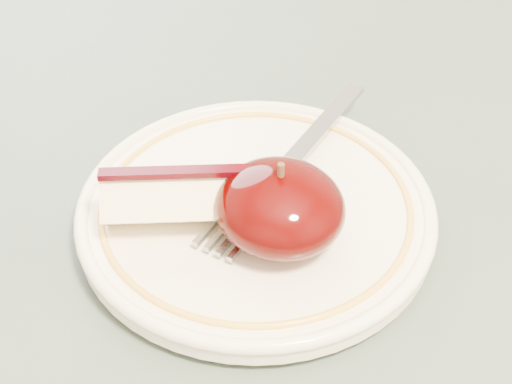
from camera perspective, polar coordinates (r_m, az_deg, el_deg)
The scene contains 5 objects.
table at distance 0.50m, azimuth -0.28°, elevation -12.52°, with size 0.90×0.90×0.75m.
plate at distance 0.44m, azimuth 0.00°, elevation -1.36°, with size 0.22×0.22×0.02m.
apple_half at distance 0.40m, azimuth 1.92°, elevation -1.23°, with size 0.08×0.07×0.05m.
apple_wedge at distance 0.42m, azimuth -6.30°, elevation -0.51°, with size 0.09×0.08×0.04m.
fork at distance 0.46m, azimuth 2.71°, elevation 2.30°, with size 0.03×0.20×0.00m.
Camera 1 is at (0.15, -0.25, 1.07)m, focal length 50.00 mm.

